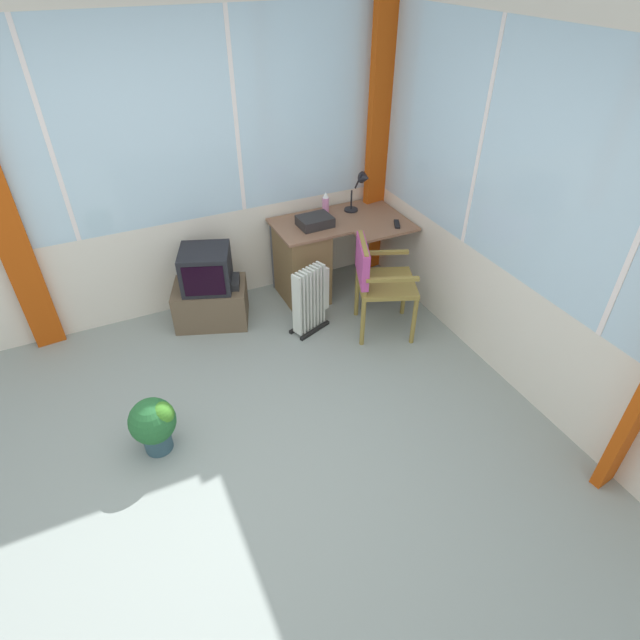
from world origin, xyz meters
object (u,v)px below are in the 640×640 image
object	(u,v)px
desk	(306,259)
paper_tray	(315,221)
tv_remote	(397,224)
potted_plant	(154,423)
space_heater	(311,299)
tv_on_stand	(210,291)
desk_lamp	(362,185)
spray_bottle	(326,203)
wooden_armchair	(374,274)

from	to	relation	value
desk	paper_tray	size ratio (longest dim) A/B	4.03
tv_remote	potted_plant	bearing A→B (deg)	-131.58
space_heater	desk	bearing A→B (deg)	70.57
desk	tv_on_stand	xyz separation A→B (m)	(-0.96, -0.02, -0.08)
desk_lamp	spray_bottle	distance (m)	0.37
desk	desk_lamp	bearing A→B (deg)	5.92
paper_tray	potted_plant	xyz separation A→B (m)	(-1.78, -1.29, -0.54)
tv_on_stand	tv_remote	bearing A→B (deg)	-10.58
paper_tray	potted_plant	bearing A→B (deg)	-144.15
paper_tray	tv_on_stand	world-z (taller)	paper_tray
tv_remote	space_heater	distance (m)	1.06
desk	wooden_armchair	size ratio (longest dim) A/B	1.37
spray_bottle	wooden_armchair	size ratio (longest dim) A/B	0.24
potted_plant	desk_lamp	bearing A→B (deg)	30.99
tv_remote	space_heater	bearing A→B (deg)	-143.02
paper_tray	potted_plant	distance (m)	2.26
desk	wooden_armchair	distance (m)	0.83
tv_remote	desk	bearing A→B (deg)	-177.48
wooden_armchair	potted_plant	bearing A→B (deg)	-164.07
tv_on_stand	desk	bearing A→B (deg)	1.27
desk	space_heater	bearing A→B (deg)	-109.43
wooden_armchair	desk	bearing A→B (deg)	111.45
paper_tray	potted_plant	world-z (taller)	paper_tray
desk_lamp	desk	bearing A→B (deg)	-174.08
spray_bottle	tv_on_stand	size ratio (longest dim) A/B	0.29
desk	paper_tray	distance (m)	0.40
tv_on_stand	potted_plant	xyz separation A→B (m)	(-0.75, -1.30, -0.07)
tv_remote	tv_on_stand	distance (m)	1.80
tv_remote	spray_bottle	xyz separation A→B (m)	(-0.48, 0.50, 0.09)
tv_on_stand	potted_plant	world-z (taller)	tv_on_stand
tv_remote	wooden_armchair	distance (m)	0.65
desk	tv_remote	size ratio (longest dim) A/B	8.05
desk_lamp	space_heater	distance (m)	1.19
paper_tray	space_heater	size ratio (longest dim) A/B	0.48
desk_lamp	wooden_armchair	xyz separation A→B (m)	(-0.31, -0.81, -0.43)
desk_lamp	tv_on_stand	xyz separation A→B (m)	(-1.56, -0.08, -0.69)
spray_bottle	paper_tray	distance (m)	0.29
tv_remote	paper_tray	bearing A→B (deg)	-177.38
spray_bottle	space_heater	xyz separation A→B (m)	(-0.46, -0.67, -0.54)
spray_bottle	potted_plant	distance (m)	2.55
desk_lamp	wooden_armchair	distance (m)	0.97
spray_bottle	tv_on_stand	distance (m)	1.36
desk	spray_bottle	distance (m)	0.55
wooden_armchair	space_heater	size ratio (longest dim) A/B	1.41
desk_lamp	wooden_armchair	size ratio (longest dim) A/B	0.45
desk	spray_bottle	bearing A→B (deg)	29.79
tv_remote	spray_bottle	distance (m)	0.70
desk_lamp	tv_on_stand	bearing A→B (deg)	-176.93
desk_lamp	tv_on_stand	distance (m)	1.71
desk_lamp	paper_tray	world-z (taller)	desk_lamp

